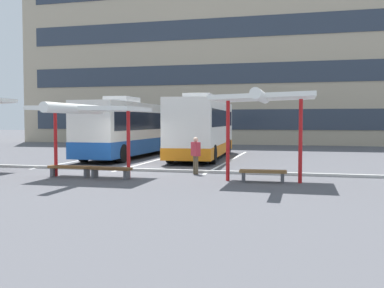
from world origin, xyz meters
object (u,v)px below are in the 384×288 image
Objects in this scene: waiting_passenger_1 at (196,153)px; coach_bus_1 at (203,128)px; waiting_shelter_1 at (88,110)px; bench_2 at (70,168)px; coach_bus_0 at (132,130)px; waiting_shelter_2 at (263,99)px; bench_4 at (263,173)px; bench_3 at (111,170)px.

coach_bus_1 is at bearing 100.67° from waiting_passenger_1.
waiting_shelter_1 reaches higher than bench_2.
coach_bus_0 is 7.38× the size of waiting_passenger_1.
coach_bus_1 reaches higher than waiting_passenger_1.
waiting_shelter_2 is (4.48, -10.03, 1.21)m from coach_bus_1.
waiting_shelter_1 is at bearing -176.87° from waiting_shelter_2.
bench_2 is at bearing -81.96° from coach_bus_0.
coach_bus_0 is at bearing 98.04° from bench_2.
waiting_shelter_2 is 2.66m from bench_4.
bench_2 is (-0.90, 0.20, -2.30)m from waiting_shelter_1.
bench_4 is at bearing -47.53° from coach_bus_0.
waiting_shelter_2 reaches higher than waiting_passenger_1.
waiting_shelter_2 is at bearing 2.92° from bench_3.
bench_4 is (6.69, 0.49, -2.30)m from waiting_shelter_1.
coach_bus_0 is 10.65m from waiting_shelter_1.
waiting_shelter_2 is at bearing -47.88° from coach_bus_0.
coach_bus_1 reaches higher than bench_4.
bench_2 is (-3.12, -10.20, -1.44)m from coach_bus_1.
coach_bus_1 is 2.28× the size of waiting_shelter_1.
waiting_passenger_1 reaches higher than bench_2.
coach_bus_1 is 2.47× the size of waiting_shelter_2.
waiting_shelter_1 reaches higher than bench_4.
bench_2 is 1.03× the size of bench_4.
bench_3 is (3.23, -10.28, -1.35)m from coach_bus_0.
coach_bus_1 is at bearing 114.04° from waiting_shelter_2.
waiting_passenger_1 is (3.74, 2.29, -1.76)m from waiting_shelter_1.
bench_3 is at bearing -72.53° from coach_bus_0.
waiting_passenger_1 is at bearing 31.50° from waiting_shelter_1.
bench_3 is 1.11× the size of waiting_passenger_1.
waiting_passenger_1 is at bearing -79.33° from coach_bus_1.
coach_bus_0 is 13.44m from bench_4.
bench_2 is 7.60m from bench_4.
waiting_passenger_1 is (1.53, -8.11, -0.90)m from coach_bus_1.
bench_2 and bench_4 have the same top height.
bench_3 is 5.81m from bench_4.
coach_bus_1 reaches higher than coach_bus_0.
bench_3 is at bearing -141.97° from waiting_passenger_1.
coach_bus_0 reaches higher than bench_2.
coach_bus_0 is at bearing 102.71° from waiting_shelter_1.
waiting_passenger_1 is (6.08, -8.05, -0.80)m from coach_bus_0.
bench_4 is (4.48, -9.91, -1.45)m from coach_bus_1.
coach_bus_1 is 6.18× the size of bench_3.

